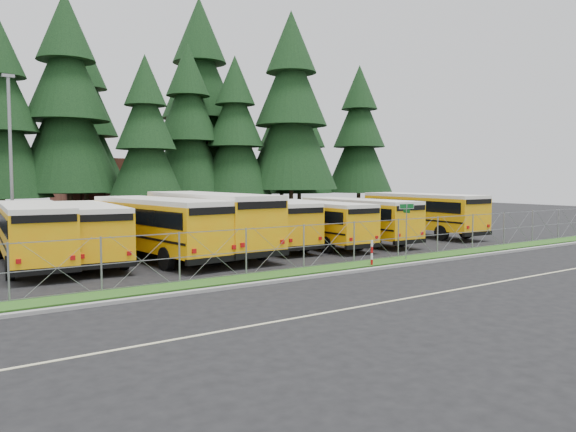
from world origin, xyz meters
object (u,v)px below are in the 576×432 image
object	(u,v)px
bus_0	(33,235)
bus_5	(313,224)
light_standard	(11,154)
street_sign	(406,219)
bus_east	(418,215)
bus_2	(156,229)
striped_bollard	(372,253)
bus_6	(354,221)
bus_1	(86,233)
bus_3	(206,224)
bus_4	(260,224)

from	to	relation	value
bus_0	bus_5	bearing A→B (deg)	0.48
light_standard	street_sign	bearing A→B (deg)	-49.79
bus_5	light_standard	size ratio (longest dim) A/B	1.00
bus_east	light_standard	size ratio (longest dim) A/B	1.11
bus_2	bus_east	world-z (taller)	bus_2
light_standard	bus_2	bearing A→B (deg)	-64.53
street_sign	striped_bollard	xyz separation A→B (m)	(-2.61, -0.33, -1.43)
bus_6	bus_east	bearing A→B (deg)	7.65
bus_2	bus_6	world-z (taller)	bus_2
bus_east	light_standard	world-z (taller)	light_standard
bus_5	light_standard	bearing A→B (deg)	146.45
bus_1	street_sign	world-z (taller)	bus_1
bus_3	striped_bollard	bearing A→B (deg)	-61.24
bus_5	bus_6	world-z (taller)	bus_6
bus_2	bus_3	bearing A→B (deg)	2.51
bus_1	striped_bollard	xyz separation A→B (m)	(10.54, -8.74, -0.81)
bus_2	bus_6	distance (m)	12.95
bus_0	bus_3	world-z (taller)	bus_3
bus_0	bus_2	bearing A→B (deg)	-4.69
bus_1	bus_4	xyz separation A→B (m)	(9.88, -0.05, -0.04)
bus_2	striped_bollard	bearing A→B (deg)	-51.45
bus_3	street_sign	distance (m)	10.52
bus_east	light_standard	bearing A→B (deg)	160.91
bus_1	light_standard	bearing A→B (deg)	106.86
bus_2	bus_5	size ratio (longest dim) A/B	1.15
bus_1	bus_east	xyz separation A→B (m)	(22.69, -0.60, 0.06)
street_sign	striped_bollard	size ratio (longest dim) A/B	2.34
street_sign	bus_5	bearing A→B (deg)	93.27
bus_3	bus_east	bearing A→B (deg)	0.14
bus_0	light_standard	distance (m)	10.14
bus_2	street_sign	bearing A→B (deg)	-41.69
bus_1	bus_5	bearing A→B (deg)	0.12
street_sign	striped_bollard	distance (m)	3.00
bus_east	bus_0	bearing A→B (deg)	-178.45
bus_1	bus_5	xyz separation A→B (m)	(12.75, -1.34, -0.08)
bus_1	bus_2	bearing A→B (deg)	-12.01
bus_3	bus_5	distance (m)	6.70
bus_0	bus_6	distance (m)	18.49
striped_bollard	bus_4	bearing A→B (deg)	94.34
bus_2	street_sign	world-z (taller)	bus_2
bus_east	street_sign	bearing A→B (deg)	-137.87
bus_5	bus_east	distance (m)	9.97
bus_2	street_sign	distance (m)	12.46
bus_0	bus_3	xyz separation A→B (m)	(8.47, -0.57, 0.18)
bus_5	street_sign	distance (m)	7.12
bus_3	bus_6	bearing A→B (deg)	-3.88
bus_1	bus_4	size ratio (longest dim) A/B	1.03
bus_east	street_sign	xyz separation A→B (m)	(-9.53, -7.81, 0.56)
bus_4	striped_bollard	distance (m)	8.75
bus_2	bus_5	bearing A→B (deg)	-7.17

